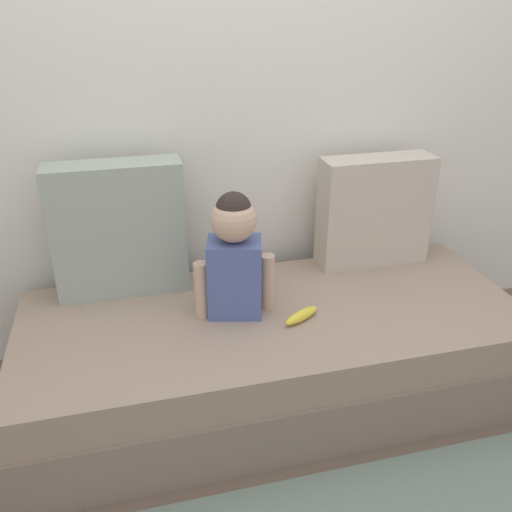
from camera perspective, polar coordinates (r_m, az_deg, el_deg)
name	(u,v)px	position (r m, az deg, el deg)	size (l,w,h in m)	color
ground_plane	(273,389)	(2.36, 1.78, -13.86)	(12.00, 12.00, 0.00)	brown
back_wall	(240,97)	(2.38, -1.66, 16.43)	(5.22, 0.10, 2.23)	silver
couch	(273,352)	(2.24, 1.85, -10.11)	(2.02, 0.85, 0.39)	#826C5B
throw_pillow_left	(119,230)	(2.23, -14.27, 2.71)	(0.52, 0.16, 0.55)	#99A393
throw_pillow_right	(374,211)	(2.48, 12.38, 4.65)	(0.50, 0.16, 0.49)	#C1B29E
toddler	(234,254)	(2.01, -2.30, 0.18)	(0.31, 0.20, 0.49)	#4C5B93
banana	(301,315)	(2.07, 4.83, -6.28)	(0.17, 0.04, 0.04)	yellow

